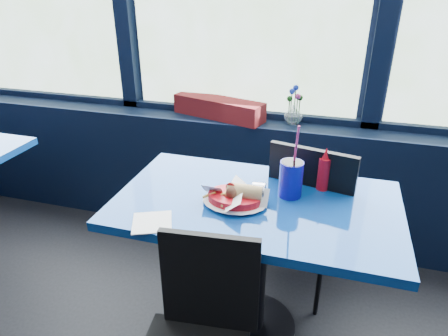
% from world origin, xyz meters
% --- Properties ---
extents(window_sill, '(5.00, 0.26, 0.80)m').
position_xyz_m(window_sill, '(0.00, 2.87, 0.40)').
color(window_sill, black).
rests_on(window_sill, ground).
extents(near_table, '(1.20, 0.70, 0.75)m').
position_xyz_m(near_table, '(0.30, 2.00, 0.57)').
color(near_table, black).
rests_on(near_table, ground).
extents(chair_near_front, '(0.41, 0.42, 0.83)m').
position_xyz_m(chair_near_front, '(0.21, 1.49, 0.48)').
color(chair_near_front, black).
rests_on(chair_near_front, ground).
extents(chair_near_back, '(0.50, 0.50, 0.93)m').
position_xyz_m(chair_near_back, '(0.48, 2.32, 0.53)').
color(chair_near_back, black).
rests_on(chair_near_back, ground).
extents(planter_box, '(0.62, 0.31, 0.12)m').
position_xyz_m(planter_box, '(-0.13, 2.87, 0.86)').
color(planter_box, maroon).
rests_on(planter_box, window_sill).
extents(flower_vase, '(0.14, 0.14, 0.23)m').
position_xyz_m(flower_vase, '(0.34, 2.88, 0.87)').
color(flower_vase, silver).
rests_on(flower_vase, window_sill).
extents(food_basket, '(0.30, 0.30, 0.09)m').
position_xyz_m(food_basket, '(0.22, 1.95, 0.78)').
color(food_basket, red).
rests_on(food_basket, near_table).
extents(ketchup_bottle, '(0.05, 0.05, 0.20)m').
position_xyz_m(ketchup_bottle, '(0.56, 2.18, 0.84)').
color(ketchup_bottle, red).
rests_on(ketchup_bottle, near_table).
extents(soda_cup, '(0.10, 0.10, 0.34)m').
position_xyz_m(soda_cup, '(0.43, 2.08, 0.83)').
color(soda_cup, '#100D94').
rests_on(soda_cup, near_table).
extents(napkin, '(0.20, 0.20, 0.00)m').
position_xyz_m(napkin, '(-0.05, 1.72, 0.75)').
color(napkin, white).
rests_on(napkin, near_table).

